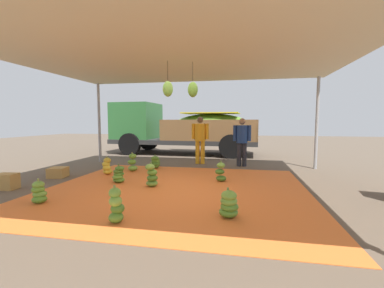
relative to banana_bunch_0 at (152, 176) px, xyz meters
The scene contains 17 objects.
ground_plane 2.98m from the banana_bunch_0, 78.41° to the left, with size 40.00×40.00×0.00m, color brown.
tarp_orange 0.65m from the banana_bunch_0, ahead, with size 5.82×5.42×0.01m, color orange.
tent_canopy 2.71m from the banana_bunch_0, 15.74° to the right, with size 8.00×7.00×2.99m.
banana_bunch_0 is the anchor object (origin of this frame).
banana_bunch_1 0.99m from the banana_bunch_0, 165.70° to the left, with size 0.40×0.41×0.47m.
banana_bunch_2 2.16m from the banana_bunch_0, 84.51° to the right, with size 0.28×0.30×0.57m.
banana_bunch_3 2.40m from the banana_bunch_0, 107.11° to the left, with size 0.48×0.46×0.45m.
banana_bunch_4 2.16m from the banana_bunch_0, 125.62° to the left, with size 0.40×0.40×0.57m.
banana_bunch_5 2.49m from the banana_bunch_0, 41.07° to the right, with size 0.42×0.42×0.48m.
banana_bunch_6 2.04m from the banana_bunch_0, 148.23° to the left, with size 0.33×0.34×0.52m.
banana_bunch_7 1.76m from the banana_bunch_0, 29.19° to the left, with size 0.36×0.36×0.53m.
banana_bunch_8 2.28m from the banana_bunch_0, 137.02° to the right, with size 0.37×0.37×0.46m.
cargo_truck_main 6.37m from the banana_bunch_0, 97.49° to the left, with size 6.82×2.67×2.40m.
worker_0 3.64m from the banana_bunch_0, 80.68° to the left, with size 0.62×0.38×1.70m.
worker_1 3.92m from the banana_bunch_0, 57.73° to the left, with size 0.60×0.37×1.64m.
crate_0 2.95m from the banana_bunch_0, 169.76° to the left, with size 0.43×0.45×0.27m, color #B78947.
crate_1 3.25m from the banana_bunch_0, 165.39° to the right, with size 0.42×0.32×0.35m, color #B78947.
Camera 1 is at (1.46, -5.59, 1.54)m, focal length 24.27 mm.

